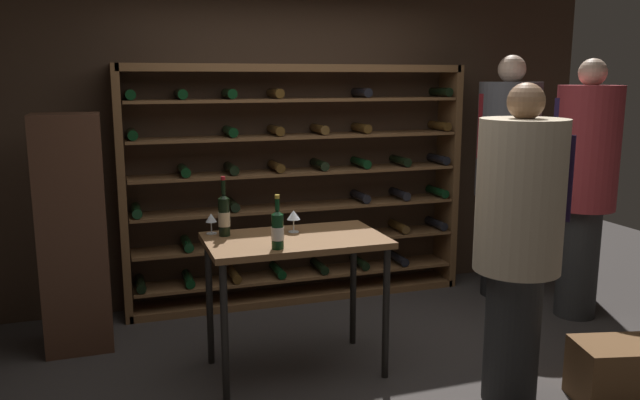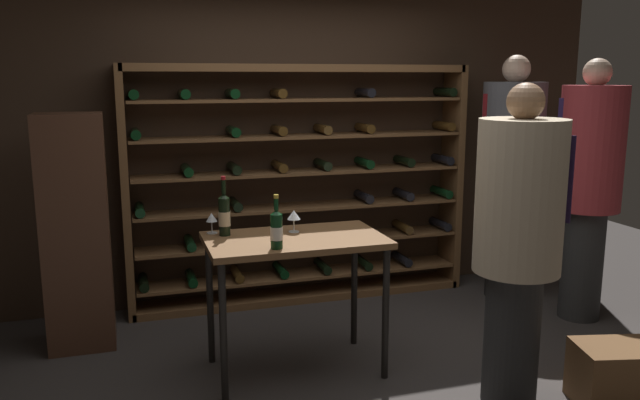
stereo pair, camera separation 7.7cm
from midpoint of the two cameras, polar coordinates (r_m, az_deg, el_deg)
The scene contains 13 objects.
ground_plane at distance 4.14m, azimuth 4.05°, elevation -15.93°, with size 9.60×9.60×0.00m, color #383330.
back_wall at distance 5.42m, azimuth -2.75°, elevation 6.73°, with size 5.76×0.10×2.95m, color #3D2B1E.
wine_rack at distance 5.31m, azimuth -1.22°, elevation 1.21°, with size 2.87×0.32×1.97m.
tasting_table at distance 4.01m, azimuth -1.71°, elevation -4.75°, with size 1.11×0.66×0.89m.
person_guest_khaki at distance 5.60m, azimuth 17.11°, elevation 2.82°, with size 0.52×0.51×2.05m.
person_host_in_suit at distance 5.28m, azimuth 23.33°, elevation 1.77°, with size 0.48×0.48×2.01m.
person_guest_blue_shirt at distance 3.74m, azimuth 17.87°, elevation -2.87°, with size 0.49×0.49×1.84m.
wine_crate at distance 4.19m, azimuth 25.62°, elevation -14.00°, with size 0.48×0.34×0.36m, color brown.
display_cabinet at distance 4.67m, azimuth -20.60°, elevation -2.79°, with size 0.44×0.36×1.64m, color #4C2D1E.
wine_bottle_gold_foil at distance 4.03m, azimuth -8.03°, elevation -1.29°, with size 0.07×0.07×0.38m.
wine_bottle_black_capsule at distance 3.70m, azimuth -3.33°, elevation -2.62°, with size 0.07×0.07×0.32m.
wine_glass_stemmed_right at distance 4.11m, azimuth -9.16°, elevation -1.65°, with size 0.07×0.07×0.13m.
wine_glass_stemmed_center at distance 4.09m, azimuth -1.82°, elevation -1.43°, with size 0.09×0.09×0.14m.
Camera 2 is at (-1.34, -3.44, 1.87)m, focal length 35.71 mm.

